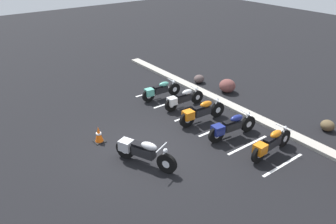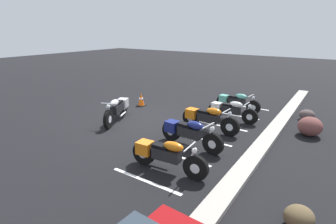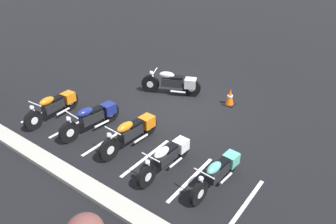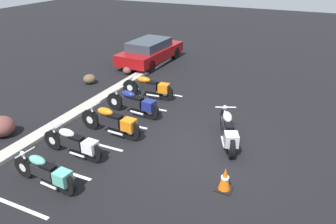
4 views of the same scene
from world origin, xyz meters
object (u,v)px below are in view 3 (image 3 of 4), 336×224
motorcycle_silver_featured (174,83)px  parked_bike_3 (93,117)px  traffic_cone (230,97)px  parked_bike_2 (132,132)px  parked_bike_4 (55,105)px  parked_bike_0 (219,171)px  parked_bike_1 (168,156)px

motorcycle_silver_featured → parked_bike_3: motorcycle_silver_featured is taller
parked_bike_3 → traffic_cone: 4.99m
parked_bike_2 → parked_bike_4: bearing=-80.2°
parked_bike_0 → parked_bike_4: 6.17m
motorcycle_silver_featured → parked_bike_2: 3.65m
parked_bike_0 → parked_bike_4: parked_bike_4 is taller
parked_bike_4 → traffic_cone: size_ratio=3.47×
motorcycle_silver_featured → parked_bike_0: bearing=114.4°
parked_bike_1 → parked_bike_2: bearing=-98.0°
parked_bike_0 → parked_bike_1: bearing=-74.9°
parked_bike_2 → traffic_cone: size_ratio=3.57×
traffic_cone → parked_bike_0: bearing=113.5°
motorcycle_silver_featured → traffic_cone: size_ratio=3.45×
parked_bike_0 → motorcycle_silver_featured: bearing=-127.6°
parked_bike_2 → parked_bike_3: size_ratio=1.01×
parked_bike_0 → parked_bike_3: size_ratio=0.92×
traffic_cone → parked_bike_1: bearing=94.8°
parked_bike_0 → parked_bike_2: (2.93, -0.02, 0.04)m
traffic_cone → parked_bike_4: bearing=45.1°
parked_bike_3 → motorcycle_silver_featured: bearing=176.5°
parked_bike_2 → parked_bike_4: 3.25m
parked_bike_0 → parked_bike_2: 2.93m
parked_bike_4 → parked_bike_0: bearing=89.5°
parked_bike_1 → parked_bike_0: bearing=103.4°
parked_bike_1 → parked_bike_4: parked_bike_4 is taller
motorcycle_silver_featured → parked_bike_1: (-2.52, 3.80, -0.05)m
parked_bike_1 → parked_bike_3: parked_bike_3 is taller
motorcycle_silver_featured → parked_bike_4: 4.47m
motorcycle_silver_featured → parked_bike_0: size_ratio=1.06×
parked_bike_3 → parked_bike_2: bearing=99.7°
parked_bike_2 → parked_bike_4: size_ratio=1.03×
motorcycle_silver_featured → parked_bike_2: motorcycle_silver_featured is taller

